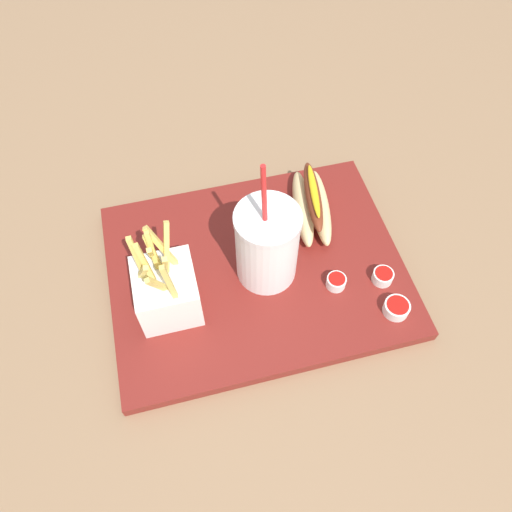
# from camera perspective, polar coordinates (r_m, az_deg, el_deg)

# --- Properties ---
(ground_plane) EXTENTS (2.40, 2.40, 0.02)m
(ground_plane) POSITION_cam_1_polar(r_m,az_deg,el_deg) (0.81, 0.00, -2.32)
(ground_plane) COLOR #8C6B4C
(food_tray) EXTENTS (0.46, 0.36, 0.02)m
(food_tray) POSITION_cam_1_polar(r_m,az_deg,el_deg) (0.80, 0.00, -1.58)
(food_tray) COLOR maroon
(food_tray) RESTS_ON ground_plane
(soda_cup) EXTENTS (0.10, 0.10, 0.23)m
(soda_cup) POSITION_cam_1_polar(r_m,az_deg,el_deg) (0.73, 1.26, 1.25)
(soda_cup) COLOR white
(soda_cup) RESTS_ON food_tray
(fries_basket) EXTENTS (0.09, 0.09, 0.16)m
(fries_basket) POSITION_cam_1_polar(r_m,az_deg,el_deg) (0.73, -10.20, -3.84)
(fries_basket) COLOR white
(fries_basket) RESTS_ON food_tray
(hot_dog_1) EXTENTS (0.08, 0.17, 0.06)m
(hot_dog_1) POSITION_cam_1_polar(r_m,az_deg,el_deg) (0.83, 6.40, 5.86)
(hot_dog_1) COLOR #E5C689
(hot_dog_1) RESTS_ON food_tray
(ketchup_cup_1) EXTENTS (0.03, 0.03, 0.02)m
(ketchup_cup_1) POSITION_cam_1_polar(r_m,az_deg,el_deg) (0.79, 14.31, -2.24)
(ketchup_cup_1) COLOR white
(ketchup_cup_1) RESTS_ON food_tray
(ketchup_cup_2) EXTENTS (0.04, 0.04, 0.02)m
(ketchup_cup_2) POSITION_cam_1_polar(r_m,az_deg,el_deg) (0.77, 15.79, -5.70)
(ketchup_cup_2) COLOR white
(ketchup_cup_2) RESTS_ON food_tray
(ketchup_cup_3) EXTENTS (0.03, 0.03, 0.02)m
(ketchup_cup_3) POSITION_cam_1_polar(r_m,az_deg,el_deg) (0.77, 9.17, -2.88)
(ketchup_cup_3) COLOR white
(ketchup_cup_3) RESTS_ON food_tray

